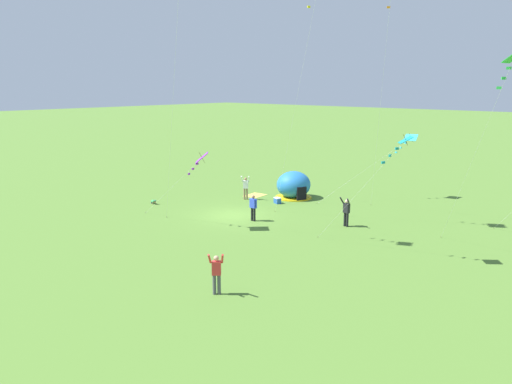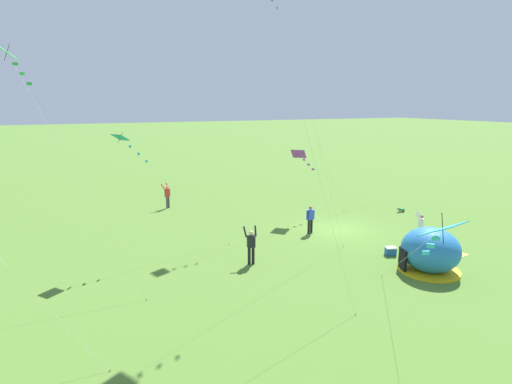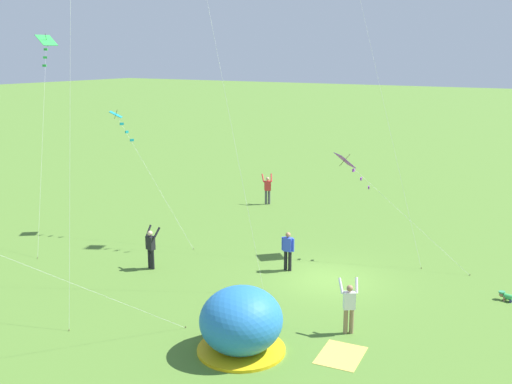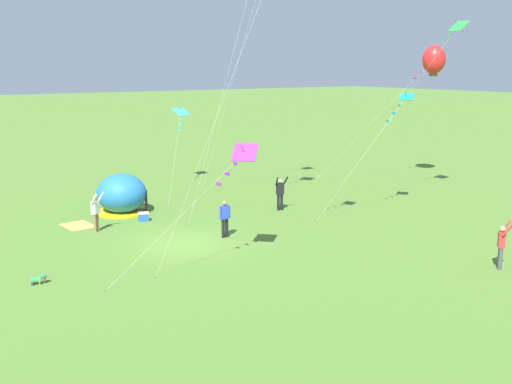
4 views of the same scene
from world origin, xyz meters
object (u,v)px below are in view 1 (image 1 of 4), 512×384
Objects in this scene: person_with_toddler at (216,272)px; person_strolling at (246,187)px; cooler_box at (277,200)px; person_flying_kite at (346,211)px; popup_tent at (294,185)px; kite_teal at (399,147)px; toddler_crawling at (154,202)px; kite_cyan at (408,140)px; kite_green at (511,64)px; kite_purple at (200,160)px; person_near_tent at (253,207)px.

person_strolling is (-13.87, -11.15, -0.00)m from person_with_toddler.
cooler_box is at bearing -149.63° from person_with_toddler.
person_strolling is 9.86m from person_flying_kite.
popup_tent is 0.44× the size of kite_teal.
person_flying_kite reaches higher than toddler_crawling.
kite_green is at bearing 38.05° from kite_cyan.
kite_green is 17.10m from kite_purple.
cooler_box is 0.33× the size of person_with_toddler.
person_with_toddler is 11.69m from person_near_tent.
kite_green is (13.21, 10.34, 5.00)m from kite_cyan.
kite_cyan is at bearing 137.71° from toddler_crawling.
person_near_tent is (4.21, 4.56, -0.03)m from person_strolling.
cooler_box is at bearing -107.23° from kite_green.
popup_tent is 1.63× the size of person_near_tent.
kite_teal is at bearing 64.80° from cooler_box.
kite_purple is (2.52, -11.50, -1.52)m from kite_teal.
kite_purple is at bearing 23.37° from person_strolling.
toddler_crawling is (6.25, -6.75, -0.04)m from cooler_box.
kite_teal reaches higher than cooler_box.
kite_cyan is 0.67× the size of kite_green.
person_strolling is at bearing -132.73° from person_near_tent.
kite_teal reaches higher than kite_purple.
popup_tent is 7.42m from person_near_tent.
cooler_box is at bearing 5.73° from popup_tent.
toddler_crawling is 0.05× the size of kite_green.
person_strolling is at bearing 143.95° from toddler_crawling.
person_near_tent is at bearing 159.41° from kite_purple.
kite_teal is 5.86m from kite_green.
person_strolling is 21.55m from kite_green.
kite_cyan is 1.08× the size of kite_teal.
kite_teal is 11.87m from kite_purple.
popup_tent is 2.42m from cooler_box.
cooler_box is 9.18m from kite_purple.
toddler_crawling is 0.29× the size of person_flying_kite.
kite_teal is (-0.54, 18.89, 5.60)m from toddler_crawling.
person_near_tent is at bearing -91.24° from kite_green.
kite_cyan is 1.07× the size of kite_purple.
cooler_box is 0.10× the size of kite_purple.
toddler_crawling is 0.08× the size of kite_cyan.
cooler_box is 9.20m from toddler_crawling.
person_strolling is 0.19× the size of kite_green.
toddler_crawling is 8.81m from person_near_tent.
toddler_crawling is 14.54m from person_flying_kite.
kite_cyan is at bearing 161.32° from person_near_tent.
kite_cyan reaches higher than person_with_toddler.
person_with_toddler is 1.10× the size of person_near_tent.
kite_cyan reaches higher than popup_tent.
kite_cyan is at bearing -175.17° from person_flying_kite.
popup_tent is at bearing -122.86° from kite_teal.
person_strolling reaches higher than toddler_crawling.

